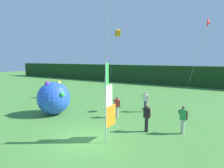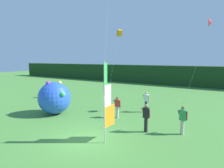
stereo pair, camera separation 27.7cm
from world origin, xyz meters
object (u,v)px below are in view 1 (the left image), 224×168
person_far_right (117,107)px  kite_orange_box_0 (118,33)px  person_far_left (145,101)px  inflatable_balloon (54,98)px  kite_red_delta_1 (209,23)px  banner_flag (109,104)px  person_near_banner (147,117)px  person_mid_field (183,119)px

person_far_right → kite_orange_box_0: size_ratio=0.21×
person_far_left → inflatable_balloon: inflatable_balloon is taller
kite_red_delta_1 → banner_flag: bearing=-111.5°
person_near_banner → kite_red_delta_1: bearing=70.8°
kite_orange_box_0 → kite_red_delta_1: kite_orange_box_0 is taller
person_near_banner → person_far_left: 4.58m
kite_orange_box_0 → kite_red_delta_1: (9.31, -1.47, 0.05)m
person_mid_field → kite_orange_box_0: bearing=138.4°
kite_red_delta_1 → kite_orange_box_0: bearing=171.0°
person_near_banner → person_far_right: size_ratio=1.07×
person_far_right → kite_red_delta_1: (5.45, 5.53, 6.50)m
person_near_banner → person_mid_field: 2.12m
inflatable_balloon → kite_orange_box_0: 10.68m
inflatable_balloon → kite_red_delta_1: size_ratio=0.35×
inflatable_balloon → kite_orange_box_0: (0.99, 8.79, 6.00)m
person_mid_field → person_far_left: bearing=136.8°
inflatable_balloon → kite_red_delta_1: (10.29, 7.31, 6.04)m
banner_flag → kite_orange_box_0: bearing=117.0°
banner_flag → kite_red_delta_1: bearing=68.5°
person_mid_field → kite_red_delta_1: 9.06m
kite_red_delta_1 → person_mid_field: bearing=-94.6°
person_far_right → kite_red_delta_1: 10.12m
inflatable_balloon → person_far_right: bearing=20.2°
banner_flag → inflatable_balloon: 6.95m
person_far_left → kite_red_delta_1: 8.21m
person_near_banner → kite_orange_box_0: size_ratio=0.23×
person_far_right → kite_orange_box_0: 10.27m
person_mid_field → kite_orange_box_0: kite_orange_box_0 is taller
banner_flag → inflatable_balloon: size_ratio=1.59×
person_near_banner → person_far_right: (-2.97, 1.60, -0.07)m
person_near_banner → inflatable_balloon: bearing=-178.7°
person_near_banner → person_far_left: (-1.72, 4.25, -0.01)m
person_near_banner → inflatable_balloon: 7.83m
banner_flag → person_near_banner: bearing=61.8°
person_mid_field → person_far_right: person_mid_field is taller
person_far_left → person_mid_field: bearing=-43.2°
person_far_right → inflatable_balloon: size_ratio=0.60×
inflatable_balloon → kite_orange_box_0: kite_orange_box_0 is taller
banner_flag → person_mid_field: size_ratio=2.53×
person_near_banner → person_mid_field: (1.97, 0.78, -0.02)m
person_mid_field → kite_red_delta_1: bearing=85.4°
person_mid_field → person_far_left: size_ratio=0.99×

